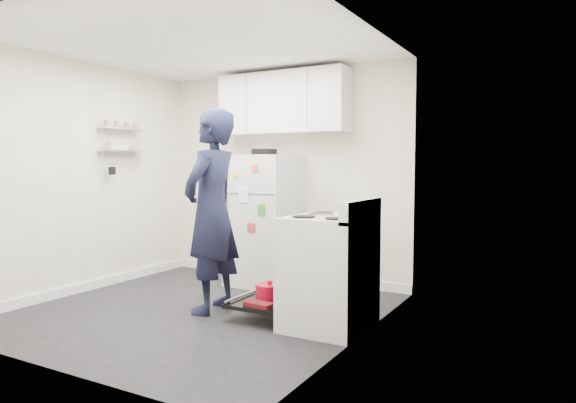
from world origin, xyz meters
The scene contains 7 objects.
room centered at (-0.03, 0.03, 1.21)m, with size 3.21×3.21×2.51m.
electric_range centered at (1.26, 0.15, 0.47)m, with size 0.66×0.76×1.10m.
open_oven_door centered at (0.68, 0.16, 0.18)m, with size 0.55×0.72×0.21m.
refrigerator centered at (-0.05, 1.25, 0.76)m, with size 0.72×0.74×1.57m.
upper_cabinets centered at (0.10, 1.43, 2.10)m, with size 1.60×0.33×0.70m, color silver.
wall_shelf_rack centered at (-1.52, 0.49, 1.68)m, with size 0.14×0.60×0.61m.
person centered at (0.10, 0.06, 0.95)m, with size 0.69×0.46×1.90m, color black.
Camera 1 is at (3.06, -3.79, 1.38)m, focal length 32.00 mm.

